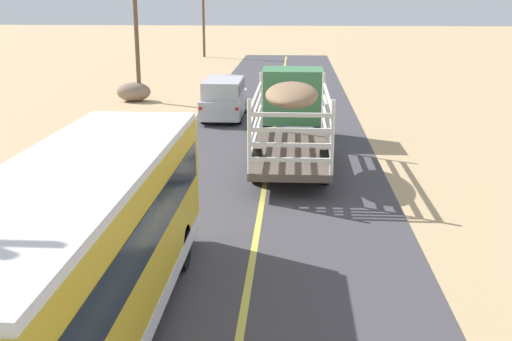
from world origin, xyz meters
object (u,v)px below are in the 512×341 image
power_pole_far (203,16)px  car_far (224,96)px  livestock_truck (292,105)px  boulder_near_shoulder (134,92)px  bus (79,252)px  power_pole_mid (136,19)px

power_pole_far → car_far: bearing=-80.1°
livestock_truck → boulder_near_shoulder: 14.36m
livestock_truck → boulder_near_shoulder: bearing=129.3°
bus → boulder_near_shoulder: 26.18m
car_far → boulder_near_shoulder: car_far is taller
power_pole_mid → car_far: bearing=-41.8°
car_far → boulder_near_shoulder: size_ratio=2.39×
bus → car_far: size_ratio=2.16×
bus → boulder_near_shoulder: bus is taller
bus → power_pole_mid: (-5.28, 25.57, 2.80)m
power_pole_far → power_pole_mid: bearing=-90.0°
livestock_truck → power_pole_far: power_pole_far is taller
power_pole_far → livestock_truck: bearing=-76.8°
livestock_truck → car_far: bearing=118.2°
car_far → boulder_near_shoulder: (-5.71, 4.80, -0.55)m
power_pole_mid → power_pole_far: size_ratio=1.18×
livestock_truck → bus: (-3.46, -14.48, -0.04)m
livestock_truck → bus: size_ratio=0.97×
bus → power_pole_far: power_pole_far is taller
livestock_truck → power_pole_far: bearing=103.2°
car_far → power_pole_mid: size_ratio=0.54×
power_pole_far → bus: bearing=-84.2°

